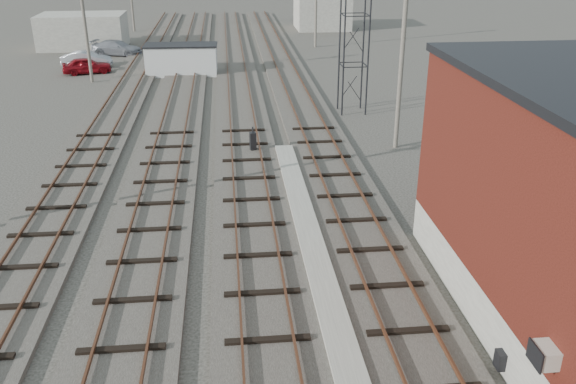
{
  "coord_description": "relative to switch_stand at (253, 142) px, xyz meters",
  "views": [
    {
      "loc": [
        -2.36,
        -2.08,
        10.76
      ],
      "look_at": [
        -0.35,
        17.53,
        2.2
      ],
      "focal_mm": 38.0,
      "sensor_mm": 36.0,
      "label": 1
    }
  ],
  "objects": [
    {
      "name": "ground",
      "position": [
        1.11,
        32.18,
        -0.63
      ],
      "size": [
        320.0,
        320.0,
        0.0
      ],
      "primitive_type": "plane",
      "color": "#282621",
      "rests_on": "ground"
    },
    {
      "name": "track_right",
      "position": [
        3.61,
        11.18,
        -0.52
      ],
      "size": [
        3.2,
        90.0,
        0.39
      ],
      "color": "#332D28",
      "rests_on": "ground"
    },
    {
      "name": "track_mid_right",
      "position": [
        -0.39,
        11.18,
        -0.52
      ],
      "size": [
        3.2,
        90.0,
        0.39
      ],
      "color": "#332D28",
      "rests_on": "ground"
    },
    {
      "name": "track_mid_left",
      "position": [
        -4.39,
        11.18,
        -0.52
      ],
      "size": [
        3.2,
        90.0,
        0.39
      ],
      "color": "#332D28",
      "rests_on": "ground"
    },
    {
      "name": "track_left",
      "position": [
        -8.39,
        11.18,
        -0.52
      ],
      "size": [
        3.2,
        90.0,
        0.39
      ],
      "color": "#332D28",
      "rests_on": "ground"
    },
    {
      "name": "platform_curb",
      "position": [
        1.61,
        -13.82,
        -0.5
      ],
      "size": [
        0.9,
        28.0,
        0.26
      ],
      "primitive_type": "cube",
      "color": "gray",
      "rests_on": "ground"
    },
    {
      "name": "utility_pole_left_b",
      "position": [
        -11.39,
        17.18,
        4.17
      ],
      "size": [
        1.8,
        0.24,
        9.0
      ],
      "color": "#595147",
      "rests_on": "ground"
    },
    {
      "name": "utility_pole_right_a",
      "position": [
        7.61,
        0.18,
        4.17
      ],
      "size": [
        1.8,
        0.24,
        9.0
      ],
      "color": "#595147",
      "rests_on": "ground"
    },
    {
      "name": "shed_left",
      "position": [
        -14.89,
        32.18,
        0.97
      ],
      "size": [
        8.0,
        5.0,
        3.2
      ],
      "primitive_type": "cube",
      "color": "gray",
      "rests_on": "ground"
    },
    {
      "name": "shed_right",
      "position": [
        10.11,
        42.18,
        1.37
      ],
      "size": [
        6.0,
        6.0,
        4.0
      ],
      "primitive_type": "cube",
      "color": "gray",
      "rests_on": "ground"
    },
    {
      "name": "switch_stand",
      "position": [
        0.0,
        0.0,
        0.0
      ],
      "size": [
        0.35,
        0.35,
        1.33
      ],
      "rotation": [
        0.0,
        0.0,
        0.17
      ],
      "color": "black",
      "rests_on": "ground"
    },
    {
      "name": "site_trailer",
      "position": [
        -4.7,
        19.11,
        0.58
      ],
      "size": [
        5.75,
        2.62,
        2.4
      ],
      "rotation": [
        0.0,
        0.0,
        -0.02
      ],
      "color": "silver",
      "rests_on": "ground"
    },
    {
      "name": "car_red",
      "position": [
        -12.33,
        20.31,
        0.02
      ],
      "size": [
        4.06,
        2.44,
        1.29
      ],
      "primitive_type": "imported",
      "rotation": [
        0.0,
        0.0,
        1.83
      ],
      "color": "maroon",
      "rests_on": "ground"
    },
    {
      "name": "car_silver",
      "position": [
        -12.82,
        22.76,
        0.04
      ],
      "size": [
        4.14,
        1.73,
        1.33
      ],
      "primitive_type": "imported",
      "rotation": [
        0.0,
        0.0,
        1.49
      ],
      "color": "#9EA0A5",
      "rests_on": "ground"
    },
    {
      "name": "car_grey",
      "position": [
        -11.12,
        27.93,
        0.04
      ],
      "size": [
        4.97,
        3.04,
        1.35
      ],
      "primitive_type": "imported",
      "rotation": [
        0.0,
        0.0,
        1.31
      ],
      "color": "gray",
      "rests_on": "ground"
    }
  ]
}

